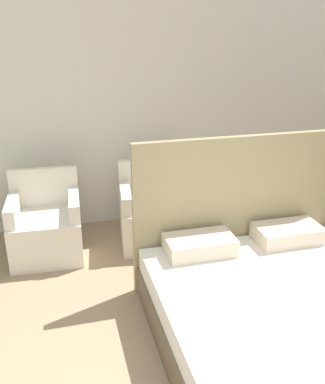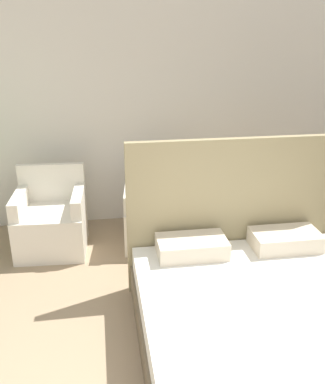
{
  "view_description": "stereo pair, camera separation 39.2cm",
  "coord_description": "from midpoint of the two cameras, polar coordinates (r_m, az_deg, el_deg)",
  "views": [
    {
      "loc": [
        -0.82,
        -0.91,
        2.19
      ],
      "look_at": [
        0.11,
        2.61,
        0.73
      ],
      "focal_mm": 40.0,
      "sensor_mm": 36.0,
      "label": 1
    },
    {
      "loc": [
        -0.44,
        -0.99,
        2.19
      ],
      "look_at": [
        0.11,
        2.61,
        0.73
      ],
      "focal_mm": 40.0,
      "sensor_mm": 36.0,
      "label": 2
    }
  ],
  "objects": [
    {
      "name": "bed",
      "position": [
        3.17,
        12.71,
        -16.2
      ],
      "size": [
        1.79,
        2.12,
        1.33
      ],
      "color": "brown",
      "rests_on": "ground_plane"
    },
    {
      "name": "wall_back",
      "position": [
        4.75,
        -7.15,
        12.65
      ],
      "size": [
        10.0,
        0.06,
        2.9
      ],
      "color": "silver",
      "rests_on": "ground_plane"
    },
    {
      "name": "armchair_near_window_left",
      "position": [
        4.43,
        -17.7,
        -4.88
      ],
      "size": [
        0.71,
        0.66,
        0.84
      ],
      "rotation": [
        0.0,
        0.0,
        -0.05
      ],
      "color": "silver",
      "rests_on": "ground_plane"
    },
    {
      "name": "armchair_near_window_right",
      "position": [
        4.48,
        -3.71,
        -3.51
      ],
      "size": [
        0.74,
        0.7,
        0.84
      ],
      "rotation": [
        0.0,
        0.0,
        -0.12
      ],
      "color": "silver",
      "rests_on": "ground_plane"
    }
  ]
}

